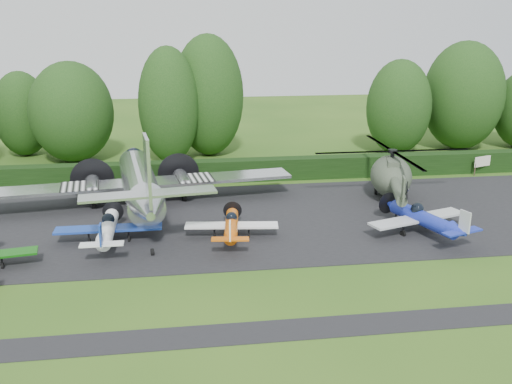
{
  "coord_description": "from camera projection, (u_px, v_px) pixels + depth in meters",
  "views": [
    {
      "loc": [
        -0.58,
        -30.15,
        14.59
      ],
      "look_at": [
        4.84,
        8.99,
        2.5
      ],
      "focal_mm": 40.0,
      "sensor_mm": 36.0,
      "label": 1
    }
  ],
  "objects": [
    {
      "name": "ground",
      "position": [
        194.0,
        282.0,
        32.9
      ],
      "size": [
        160.0,
        160.0,
        0.0
      ],
      "primitive_type": "plane",
      "color": "#295117",
      "rests_on": "ground"
    },
    {
      "name": "apron",
      "position": [
        190.0,
        223.0,
        42.37
      ],
      "size": [
        70.0,
        18.0,
        0.01
      ],
      "primitive_type": "cube",
      "color": "black",
      "rests_on": "ground"
    },
    {
      "name": "taxiway_verge",
      "position": [
        199.0,
        337.0,
        27.22
      ],
      "size": [
        70.0,
        2.0,
        0.0
      ],
      "primitive_type": "cube",
      "color": "black",
      "rests_on": "ground"
    },
    {
      "name": "hedgerow",
      "position": [
        187.0,
        182.0,
        52.79
      ],
      "size": [
        90.0,
        1.6,
        2.0
      ],
      "primitive_type": "cube",
      "color": "black",
      "rests_on": "ground"
    },
    {
      "name": "transport_plane",
      "position": [
        139.0,
        183.0,
        44.38
      ],
      "size": [
        25.05,
        19.21,
        8.03
      ],
      "rotation": [
        0.0,
        0.0,
        -0.13
      ],
      "color": "silver",
      "rests_on": "ground"
    },
    {
      "name": "light_plane_white",
      "position": [
        108.0,
        228.0,
        38.03
      ],
      "size": [
        7.11,
        7.48,
        2.73
      ],
      "rotation": [
        0.0,
        0.0,
        -0.0
      ],
      "color": "white",
      "rests_on": "ground"
    },
    {
      "name": "light_plane_orange",
      "position": [
        231.0,
        225.0,
        38.91
      ],
      "size": [
        6.41,
        6.74,
        2.46
      ],
      "rotation": [
        0.0,
        0.0,
        0.12
      ],
      "color": "#D45C0C",
      "rests_on": "ground"
    },
    {
      "name": "light_plane_blue",
      "position": [
        423.0,
        218.0,
        39.73
      ],
      "size": [
        7.65,
        8.04,
        2.94
      ],
      "rotation": [
        0.0,
        0.0,
        -0.32
      ],
      "color": "#1B2CA7",
      "rests_on": "ground"
    },
    {
      "name": "helicopter",
      "position": [
        392.0,
        173.0,
        47.42
      ],
      "size": [
        13.02,
        15.25,
        4.2
      ],
      "rotation": [
        0.0,
        0.0,
        0.27
      ],
      "color": "#3D4837",
      "rests_on": "ground"
    },
    {
      "name": "sign_board",
      "position": [
        487.0,
        162.0,
        55.38
      ],
      "size": [
        3.21,
        0.12,
        1.8
      ],
      "rotation": [
        0.0,
        0.0,
        -0.34
      ],
      "color": "#3F3326",
      "rests_on": "ground"
    },
    {
      "name": "tree_1",
      "position": [
        399.0,
        107.0,
        62.6
      ],
      "size": [
        7.06,
        7.06,
        10.4
      ],
      "color": "black",
      "rests_on": "ground"
    },
    {
      "name": "tree_2",
      "position": [
        22.0,
        114.0,
        61.9
      ],
      "size": [
        5.99,
        5.99,
        9.22
      ],
      "color": "black",
      "rests_on": "ground"
    },
    {
      "name": "tree_3",
      "position": [
        169.0,
        105.0,
        58.54
      ],
      "size": [
        6.22,
        6.22,
        12.0
      ],
      "color": "black",
      "rests_on": "ground"
    },
    {
      "name": "tree_4",
      "position": [
        72.0,
        112.0,
        59.11
      ],
      "size": [
        8.62,
        8.62,
        10.46
      ],
      "color": "black",
      "rests_on": "ground"
    },
    {
      "name": "tree_5",
      "position": [
        463.0,
        96.0,
        64.69
      ],
      "size": [
        9.0,
        9.0,
        12.25
      ],
      "color": "black",
      "rests_on": "ground"
    },
    {
      "name": "tree_8",
      "position": [
        208.0,
        96.0,
        61.57
      ],
      "size": [
        7.64,
        7.64,
        13.09
      ],
      "color": "black",
      "rests_on": "ground"
    }
  ]
}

